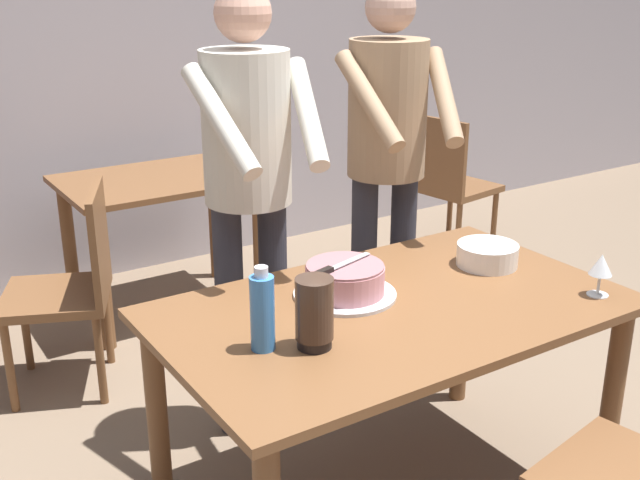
{
  "coord_description": "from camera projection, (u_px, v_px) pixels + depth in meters",
  "views": [
    {
      "loc": [
        -1.43,
        -1.78,
        1.79
      ],
      "look_at": [
        -0.09,
        0.29,
        0.9
      ],
      "focal_mm": 43.69,
      "sensor_mm": 36.0,
      "label": 1
    }
  ],
  "objects": [
    {
      "name": "background_chair_1",
      "position": [
        72.0,
        282.0,
        3.33
      ],
      "size": [
        0.58,
        0.58,
        0.9
      ],
      "color": "brown",
      "rests_on": "ground_plane"
    },
    {
      "name": "water_bottle",
      "position": [
        262.0,
        312.0,
        2.17
      ],
      "size": [
        0.07,
        0.07,
        0.25
      ],
      "color": "#387AC6",
      "rests_on": "main_dining_table"
    },
    {
      "name": "person_standing_beside",
      "position": [
        387.0,
        146.0,
        3.18
      ],
      "size": [
        0.47,
        0.58,
        1.72
      ],
      "color": "#2D2D38",
      "rests_on": "ground_plane"
    },
    {
      "name": "main_dining_table",
      "position": [
        391.0,
        336.0,
        2.53
      ],
      "size": [
        1.5,
        0.9,
        0.75
      ],
      "color": "brown",
      "rests_on": "ground_plane"
    },
    {
      "name": "back_wall",
      "position": [
        108.0,
        44.0,
        4.36
      ],
      "size": [
        10.0,
        0.12,
        2.7
      ],
      "primitive_type": "cube",
      "color": "#ADA8B2",
      "rests_on": "ground_plane"
    },
    {
      "name": "person_cutting_cake",
      "position": [
        249.0,
        169.0,
        2.82
      ],
      "size": [
        0.46,
        0.57,
        1.72
      ],
      "color": "#2D2D38",
      "rests_on": "ground_plane"
    },
    {
      "name": "cake_knife",
      "position": [
        331.0,
        269.0,
        2.47
      ],
      "size": [
        0.27,
        0.1,
        0.02
      ],
      "color": "silver",
      "rests_on": "cake_on_platter"
    },
    {
      "name": "hurricane_lamp",
      "position": [
        314.0,
        313.0,
        2.18
      ],
      "size": [
        0.11,
        0.11,
        0.21
      ],
      "color": "black",
      "rests_on": "main_dining_table"
    },
    {
      "name": "cake_on_platter",
      "position": [
        345.0,
        281.0,
        2.54
      ],
      "size": [
        0.34,
        0.34,
        0.11
      ],
      "color": "silver",
      "rests_on": "main_dining_table"
    },
    {
      "name": "background_chair_0",
      "position": [
        449.0,
        180.0,
        4.87
      ],
      "size": [
        0.5,
        0.5,
        0.9
      ],
      "color": "brown",
      "rests_on": "ground_plane"
    },
    {
      "name": "plate_stack",
      "position": [
        487.0,
        255.0,
        2.8
      ],
      "size": [
        0.22,
        0.22,
        0.08
      ],
      "color": "white",
      "rests_on": "main_dining_table"
    },
    {
      "name": "background_table",
      "position": [
        162.0,
        207.0,
        4.06
      ],
      "size": [
        1.0,
        0.7,
        0.74
      ],
      "color": "brown",
      "rests_on": "ground_plane"
    },
    {
      "name": "wine_glass_near",
      "position": [
        601.0,
        266.0,
        2.53
      ],
      "size": [
        0.08,
        0.08,
        0.14
      ],
      "color": "silver",
      "rests_on": "main_dining_table"
    }
  ]
}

